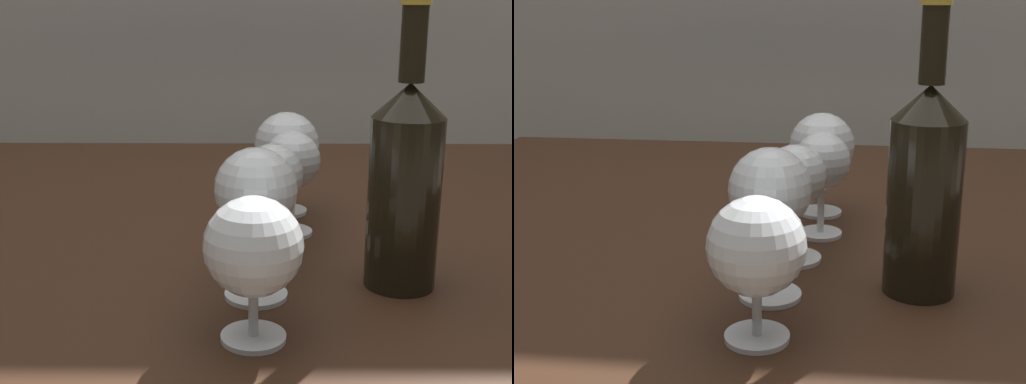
# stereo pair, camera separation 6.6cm
# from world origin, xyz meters

# --- Properties ---
(dining_table) EXTENTS (1.21, 0.96, 0.71)m
(dining_table) POSITION_xyz_m (0.00, 0.00, 0.62)
(dining_table) COLOR #382114
(dining_table) RESTS_ON ground_plane
(wine_glass_merlot) EXTENTS (0.09, 0.09, 0.13)m
(wine_glass_merlot) POSITION_xyz_m (0.04, -0.36, 0.80)
(wine_glass_merlot) COLOR white
(wine_glass_merlot) RESTS_ON dining_table
(wine_glass_rose) EXTENTS (0.08, 0.08, 0.16)m
(wine_glass_rose) POSITION_xyz_m (0.04, -0.27, 0.82)
(wine_glass_rose) COLOR white
(wine_glass_rose) RESTS_ON dining_table
(wine_glass_pinot) EXTENTS (0.07, 0.07, 0.14)m
(wine_glass_pinot) POSITION_xyz_m (0.05, -0.17, 0.81)
(wine_glass_pinot) COLOR white
(wine_glass_pinot) RESTS_ON dining_table
(wine_glass_white) EXTENTS (0.07, 0.07, 0.14)m
(wine_glass_white) POSITION_xyz_m (0.08, -0.08, 0.80)
(wine_glass_white) COLOR white
(wine_glass_white) RESTS_ON dining_table
(wine_glass_port) EXTENTS (0.09, 0.09, 0.15)m
(wine_glass_port) POSITION_xyz_m (0.08, 0.01, 0.81)
(wine_glass_port) COLOR white
(wine_glass_port) RESTS_ON dining_table
(wine_bottle) EXTENTS (0.08, 0.08, 0.30)m
(wine_bottle) POSITION_xyz_m (0.19, -0.24, 0.83)
(wine_bottle) COLOR black
(wine_bottle) RESTS_ON dining_table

